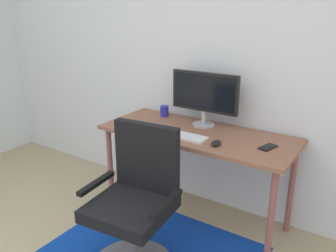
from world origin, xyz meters
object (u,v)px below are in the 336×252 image
office_chair (135,216)px  cell_phone (268,147)px  monitor (204,94)px  computer_mouse (216,143)px  coffee_cup (164,111)px  keyboard (179,135)px  desk (197,142)px

office_chair → cell_phone: bearing=44.0°
monitor → office_chair: bearing=-90.7°
computer_mouse → coffee_cup: bearing=151.4°
keyboard → coffee_cup: (-0.37, 0.35, 0.04)m
computer_mouse → monitor: bearing=129.3°
cell_phone → monitor: bearing=178.7°
desk → monitor: size_ratio=2.65×
desk → monitor: monitor is taller
desk → office_chair: size_ratio=1.53×
coffee_cup → desk: bearing=-24.7°
keyboard → computer_mouse: bearing=-2.7°
keyboard → cell_phone: 0.64m
monitor → coffee_cup: size_ratio=5.92×
monitor → coffee_cup: 0.45m
desk → office_chair: 0.77m
keyboard → office_chair: bearing=-87.8°
coffee_cup → cell_phone: size_ratio=0.68×
cell_phone → office_chair: (-0.60, -0.70, -0.37)m
desk → monitor: bearing=101.0°
office_chair → coffee_cup: bearing=107.6°
cell_phone → office_chair: bearing=-114.5°
computer_mouse → cell_phone: (0.31, 0.15, -0.01)m
keyboard → office_chair: 0.68m
monitor → cell_phone: monitor is taller
monitor → cell_phone: (0.59, -0.18, -0.25)m
desk → keyboard: keyboard is taller
desk → office_chair: (-0.04, -0.72, -0.29)m
keyboard → coffee_cup: 0.51m
keyboard → computer_mouse: 0.31m
desk → office_chair: office_chair is taller
desk → office_chair: bearing=-93.4°
monitor → office_chair: monitor is taller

